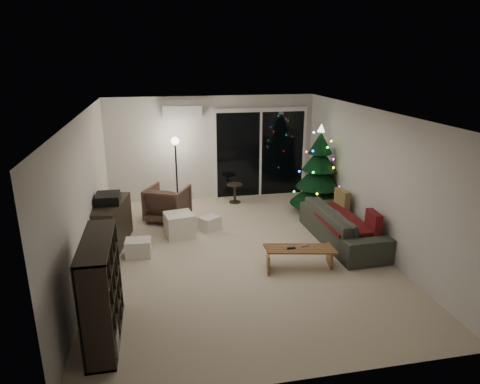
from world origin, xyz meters
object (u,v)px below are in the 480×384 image
(coffee_table, at_px, (299,258))
(christmas_tree, at_px, (319,170))
(bookshelf, at_px, (87,292))
(armchair, at_px, (168,203))
(media_cabinet, at_px, (110,224))
(sofa, at_px, (343,225))

(coffee_table, height_order, christmas_tree, christmas_tree)
(bookshelf, height_order, christmas_tree, christmas_tree)
(armchair, xyz_separation_m, christmas_tree, (3.31, -0.19, 0.62))
(bookshelf, height_order, media_cabinet, bookshelf)
(media_cabinet, bearing_deg, sofa, 0.72)
(bookshelf, xyz_separation_m, christmas_tree, (4.40, 3.76, 0.33))
(bookshelf, bearing_deg, coffee_table, -1.25)
(media_cabinet, relative_size, armchair, 1.59)
(sofa, bearing_deg, bookshelf, 114.86)
(media_cabinet, bearing_deg, coffee_table, -16.36)
(media_cabinet, xyz_separation_m, christmas_tree, (4.40, 0.88, 0.59))
(media_cabinet, distance_m, coffee_table, 3.53)
(bookshelf, height_order, armchair, bookshelf)
(sofa, distance_m, christmas_tree, 1.74)
(sofa, height_order, coffee_table, sofa)
(bookshelf, distance_m, christmas_tree, 5.80)
(coffee_table, bearing_deg, sofa, 48.30)
(bookshelf, xyz_separation_m, media_cabinet, (0.00, 2.88, -0.26))
(armchair, bearing_deg, media_cabinet, 69.94)
(coffee_table, bearing_deg, media_cabinet, 165.11)
(bookshelf, xyz_separation_m, sofa, (4.30, 2.16, -0.34))
(media_cabinet, distance_m, sofa, 4.36)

